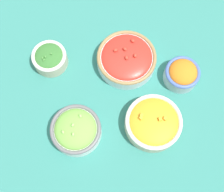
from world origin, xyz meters
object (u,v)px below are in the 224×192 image
object	(u,v)px
bowl_cherry_tomatoes	(126,59)
bowl_broccoli	(50,58)
bowl_squash	(153,123)
bowl_carrots	(182,74)
bowl_lettuce	(76,130)

from	to	relation	value
bowl_cherry_tomatoes	bowl_broccoli	world-z (taller)	bowl_cherry_tomatoes
bowl_broccoli	bowl_squash	xyz separation A→B (m)	(0.32, -0.23, 0.00)
bowl_broccoli	bowl_carrots	distance (m)	0.43
bowl_lettuce	bowl_carrots	xyz separation A→B (m)	(0.34, 0.17, -0.00)
bowl_cherry_tomatoes	bowl_lettuce	bearing A→B (deg)	-125.88
bowl_broccoli	bowl_squash	size ratio (longest dim) A/B	0.65
bowl_cherry_tomatoes	bowl_squash	xyz separation A→B (m)	(0.07, -0.22, 0.00)
bowl_lettuce	bowl_carrots	size ratio (longest dim) A/B	1.37
bowl_cherry_tomatoes	bowl_carrots	bearing A→B (deg)	-19.61
bowl_broccoli	bowl_carrots	xyz separation A→B (m)	(0.42, -0.08, 0.00)
bowl_squash	bowl_carrots	size ratio (longest dim) A/B	1.54
bowl_cherry_tomatoes	bowl_lettuce	size ratio (longest dim) A/B	1.26
bowl_carrots	bowl_broccoli	bearing A→B (deg)	169.88
bowl_lettuce	bowl_carrots	bearing A→B (deg)	26.26
bowl_cherry_tomatoes	bowl_squash	size ratio (longest dim) A/B	1.12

